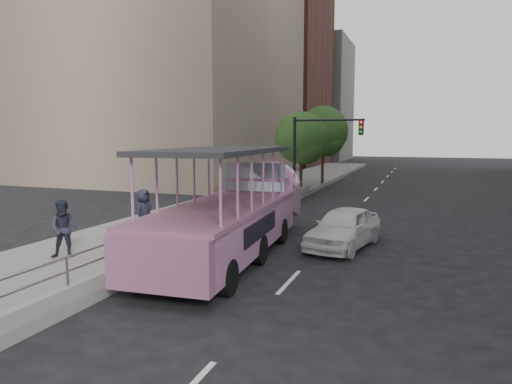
{
  "coord_description": "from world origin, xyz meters",
  "views": [
    {
      "loc": [
        4.44,
        -13.98,
        4.09
      ],
      "look_at": [
        -1.35,
        1.68,
        2.03
      ],
      "focal_mm": 32.0,
      "sensor_mm": 36.0,
      "label": 1
    }
  ],
  "objects_px": {
    "parking_sign": "(274,183)",
    "street_tree_far": "(324,133)",
    "pedestrian_mid": "(64,229)",
    "street_tree_near": "(302,140)",
    "duck_boat": "(236,214)",
    "traffic_signal": "(314,146)",
    "car": "(344,227)",
    "pedestrian_far": "(144,213)"
  },
  "relations": [
    {
      "from": "car",
      "to": "parking_sign",
      "type": "xyz_separation_m",
      "value": [
        -4.36,
        5.09,
        0.97
      ]
    },
    {
      "from": "traffic_signal",
      "to": "street_tree_far",
      "type": "bearing_deg",
      "value": 98.43
    },
    {
      "from": "pedestrian_far",
      "to": "street_tree_near",
      "type": "xyz_separation_m",
      "value": [
        2.1,
        15.5,
        2.61
      ]
    },
    {
      "from": "duck_boat",
      "to": "parking_sign",
      "type": "bearing_deg",
      "value": 97.43
    },
    {
      "from": "traffic_signal",
      "to": "pedestrian_far",
      "type": "bearing_deg",
      "value": -107.05
    },
    {
      "from": "pedestrian_far",
      "to": "street_tree_near",
      "type": "height_order",
      "value": "street_tree_near"
    },
    {
      "from": "street_tree_far",
      "to": "street_tree_near",
      "type": "bearing_deg",
      "value": -91.91
    },
    {
      "from": "street_tree_near",
      "to": "pedestrian_far",
      "type": "bearing_deg",
      "value": -97.73
    },
    {
      "from": "car",
      "to": "street_tree_far",
      "type": "bearing_deg",
      "value": 115.04
    },
    {
      "from": "car",
      "to": "parking_sign",
      "type": "relative_size",
      "value": 1.6
    },
    {
      "from": "pedestrian_mid",
      "to": "traffic_signal",
      "type": "xyz_separation_m",
      "value": [
        4.3,
        15.47,
        2.29
      ]
    },
    {
      "from": "car",
      "to": "pedestrian_far",
      "type": "xyz_separation_m",
      "value": [
        -7.17,
        -2.14,
        0.46
      ]
    },
    {
      "from": "pedestrian_far",
      "to": "street_tree_far",
      "type": "height_order",
      "value": "street_tree_far"
    },
    {
      "from": "street_tree_far",
      "to": "duck_boat",
      "type": "bearing_deg",
      "value": -86.17
    },
    {
      "from": "pedestrian_mid",
      "to": "street_tree_far",
      "type": "xyz_separation_m",
      "value": [
        2.9,
        24.9,
        3.09
      ]
    },
    {
      "from": "street_tree_near",
      "to": "parking_sign",
      "type": "bearing_deg",
      "value": -85.13
    },
    {
      "from": "traffic_signal",
      "to": "car",
      "type": "bearing_deg",
      "value": -70.78
    },
    {
      "from": "duck_boat",
      "to": "parking_sign",
      "type": "xyz_separation_m",
      "value": [
        -0.93,
        7.1,
        0.34
      ]
    },
    {
      "from": "car",
      "to": "parking_sign",
      "type": "height_order",
      "value": "parking_sign"
    },
    {
      "from": "pedestrian_mid",
      "to": "parking_sign",
      "type": "distance_m",
      "value": 11.17
    },
    {
      "from": "parking_sign",
      "to": "street_tree_far",
      "type": "distance_m",
      "value": 14.51
    },
    {
      "from": "duck_boat",
      "to": "street_tree_near",
      "type": "xyz_separation_m",
      "value": [
        -1.63,
        15.37,
        2.45
      ]
    },
    {
      "from": "duck_boat",
      "to": "street_tree_near",
      "type": "distance_m",
      "value": 15.65
    },
    {
      "from": "car",
      "to": "street_tree_near",
      "type": "relative_size",
      "value": 0.77
    },
    {
      "from": "pedestrian_mid",
      "to": "pedestrian_far",
      "type": "relative_size",
      "value": 1.01
    },
    {
      "from": "parking_sign",
      "to": "traffic_signal",
      "type": "relative_size",
      "value": 0.53
    },
    {
      "from": "pedestrian_mid",
      "to": "parking_sign",
      "type": "bearing_deg",
      "value": 39.61
    },
    {
      "from": "parking_sign",
      "to": "traffic_signal",
      "type": "distance_m",
      "value": 5.24
    },
    {
      "from": "car",
      "to": "pedestrian_mid",
      "type": "distance_m",
      "value": 9.55
    },
    {
      "from": "duck_boat",
      "to": "parking_sign",
      "type": "distance_m",
      "value": 7.16
    },
    {
      "from": "pedestrian_mid",
      "to": "parking_sign",
      "type": "relative_size",
      "value": 0.67
    },
    {
      "from": "parking_sign",
      "to": "street_tree_near",
      "type": "distance_m",
      "value": 8.56
    },
    {
      "from": "duck_boat",
      "to": "car",
      "type": "relative_size",
      "value": 2.58
    },
    {
      "from": "street_tree_near",
      "to": "pedestrian_mid",
      "type": "bearing_deg",
      "value": -98.13
    },
    {
      "from": "pedestrian_mid",
      "to": "street_tree_far",
      "type": "bearing_deg",
      "value": 50.73
    },
    {
      "from": "pedestrian_mid",
      "to": "pedestrian_far",
      "type": "distance_m",
      "value": 3.45
    },
    {
      "from": "pedestrian_mid",
      "to": "street_tree_near",
      "type": "height_order",
      "value": "street_tree_near"
    },
    {
      "from": "car",
      "to": "street_tree_near",
      "type": "xyz_separation_m",
      "value": [
        -5.06,
        13.36,
        3.07
      ]
    },
    {
      "from": "pedestrian_mid",
      "to": "pedestrian_far",
      "type": "height_order",
      "value": "pedestrian_mid"
    },
    {
      "from": "traffic_signal",
      "to": "duck_boat",
      "type": "bearing_deg",
      "value": -89.84
    },
    {
      "from": "pedestrian_far",
      "to": "street_tree_far",
      "type": "distance_m",
      "value": 21.85
    },
    {
      "from": "pedestrian_mid",
      "to": "pedestrian_far",
      "type": "xyz_separation_m",
      "value": [
        0.6,
        3.4,
        -0.0
      ]
    }
  ]
}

